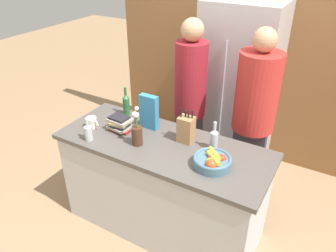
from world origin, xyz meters
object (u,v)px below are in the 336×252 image
object	(u,v)px
fruit_bowl	(212,161)
flower_vase	(137,133)
coffee_mug	(92,123)
person_at_sink	(190,99)
bottle_vinegar	(214,139)
bottle_wine	(126,104)
knife_block	(186,129)
bottle_oil	(88,132)
cereal_box	(149,112)
book_stack	(120,124)
person_in_blue	(254,114)
refrigerator	(238,90)

from	to	relation	value
fruit_bowl	flower_vase	xyz separation A→B (m)	(-0.64, -0.03, 0.06)
coffee_mug	person_at_sink	bearing A→B (deg)	53.02
bottle_vinegar	bottle_wine	world-z (taller)	bottle_wine
knife_block	bottle_oil	bearing A→B (deg)	-151.23
cereal_box	bottle_wine	bearing A→B (deg)	162.99
knife_block	coffee_mug	xyz separation A→B (m)	(-0.81, -0.22, -0.06)
flower_vase	cereal_box	distance (m)	0.29
bottle_oil	coffee_mug	bearing A→B (deg)	123.79
book_stack	person_at_sink	world-z (taller)	person_at_sink
knife_block	bottle_oil	size ratio (longest dim) A/B	1.49
knife_block	book_stack	xyz separation A→B (m)	(-0.57, -0.13, -0.05)
cereal_box	fruit_bowl	bearing A→B (deg)	-19.03
knife_block	bottle_wine	size ratio (longest dim) A/B	1.09
book_stack	bottle_oil	distance (m)	0.28
knife_block	flower_vase	xyz separation A→B (m)	(-0.32, -0.24, -0.01)
cereal_box	person_at_sink	distance (m)	0.53
person_in_blue	book_stack	bearing A→B (deg)	-148.93
person_in_blue	coffee_mug	bearing A→B (deg)	-151.99
fruit_bowl	coffee_mug	bearing A→B (deg)	-179.45
knife_block	bottle_vinegar	size ratio (longest dim) A/B	1.24
refrigerator	bottle_vinegar	world-z (taller)	refrigerator
person_at_sink	flower_vase	bearing A→B (deg)	-98.56
coffee_mug	book_stack	size ratio (longest dim) A/B	0.64
refrigerator	book_stack	bearing A→B (deg)	-115.21
cereal_box	book_stack	world-z (taller)	cereal_box
fruit_bowl	coffee_mug	size ratio (longest dim) A/B	2.18
fruit_bowl	cereal_box	distance (m)	0.75
bottle_vinegar	bottle_wine	distance (m)	0.95
person_at_sink	coffee_mug	bearing A→B (deg)	-129.88
book_stack	person_in_blue	size ratio (longest dim) A/B	0.12
cereal_box	bottle_wine	world-z (taller)	cereal_box
bottle_vinegar	person_at_sink	world-z (taller)	person_at_sink
cereal_box	bottle_vinegar	world-z (taller)	cereal_box
refrigerator	flower_vase	bearing A→B (deg)	-104.09
cereal_box	person_in_blue	xyz separation A→B (m)	(0.76, 0.56, -0.08)
bottle_vinegar	person_at_sink	size ratio (longest dim) A/B	0.14
fruit_bowl	knife_block	world-z (taller)	knife_block
fruit_bowl	flower_vase	bearing A→B (deg)	-177.16
flower_vase	book_stack	world-z (taller)	flower_vase
fruit_bowl	book_stack	distance (m)	0.90
cereal_box	person_in_blue	size ratio (longest dim) A/B	0.17
knife_block	bottle_wine	xyz separation A→B (m)	(-0.70, 0.13, -0.00)
fruit_bowl	person_at_sink	distance (m)	0.94
refrigerator	bottle_oil	size ratio (longest dim) A/B	9.28
book_stack	person_at_sink	bearing A→B (deg)	63.76
refrigerator	fruit_bowl	size ratio (longest dim) A/B	6.56
fruit_bowl	book_stack	xyz separation A→B (m)	(-0.90, 0.08, 0.02)
book_stack	refrigerator	bearing A→B (deg)	64.79
fruit_bowl	cereal_box	size ratio (longest dim) A/B	0.92
knife_block	person_in_blue	world-z (taller)	person_in_blue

